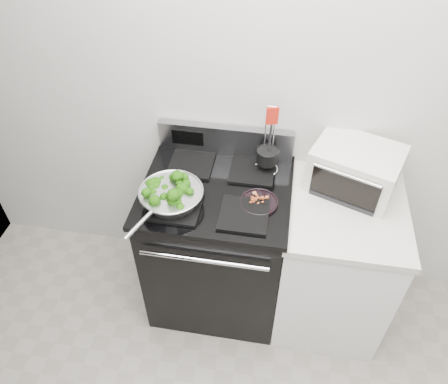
% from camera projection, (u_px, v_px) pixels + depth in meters
% --- Properties ---
extents(back_wall, '(4.00, 0.02, 2.70)m').
position_uv_depth(back_wall, '(285.00, 93.00, 2.22)').
color(back_wall, silver).
rests_on(back_wall, ground).
extents(gas_range, '(0.79, 0.69, 1.13)m').
position_uv_depth(gas_range, '(217.00, 244.00, 2.61)').
color(gas_range, black).
rests_on(gas_range, floor).
extents(counter, '(0.62, 0.68, 0.92)m').
position_uv_depth(counter, '(333.00, 263.00, 2.55)').
color(counter, white).
rests_on(counter, floor).
extents(skillet, '(0.33, 0.50, 0.07)m').
position_uv_depth(skillet, '(171.00, 195.00, 2.18)').
color(skillet, silver).
rests_on(skillet, gas_range).
extents(broccoli_pile, '(0.26, 0.26, 0.09)m').
position_uv_depth(broccoli_pile, '(171.00, 192.00, 2.17)').
color(broccoli_pile, black).
rests_on(broccoli_pile, skillet).
extents(bacon_plate, '(0.20, 0.20, 0.04)m').
position_uv_depth(bacon_plate, '(259.00, 201.00, 2.20)').
color(bacon_plate, black).
rests_on(bacon_plate, gas_range).
extents(utensil_holder, '(0.13, 0.13, 0.41)m').
position_uv_depth(utensil_holder, '(267.00, 160.00, 2.35)').
color(utensil_holder, silver).
rests_on(utensil_holder, gas_range).
extents(toaster_oven, '(0.52, 0.46, 0.25)m').
position_uv_depth(toaster_oven, '(355.00, 169.00, 2.26)').
color(toaster_oven, silver).
rests_on(toaster_oven, counter).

